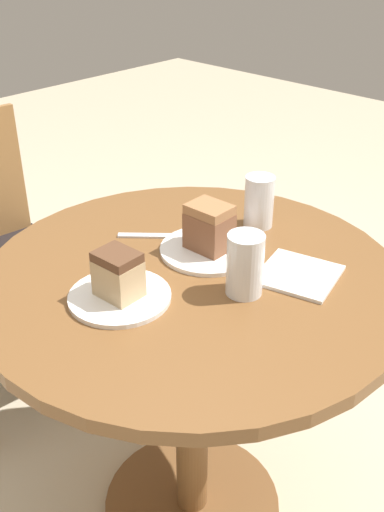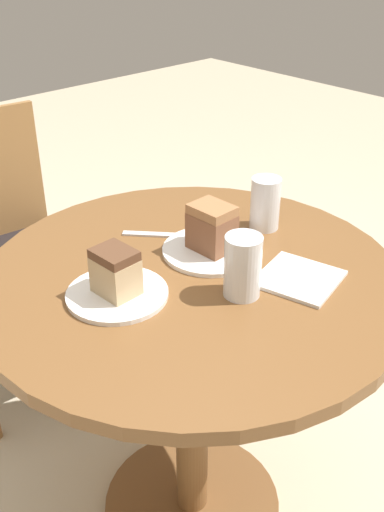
# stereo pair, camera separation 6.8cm
# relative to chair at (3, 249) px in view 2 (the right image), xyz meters

# --- Properties ---
(ground_plane) EXTENTS (8.00, 8.00, 0.00)m
(ground_plane) POSITION_rel_chair_xyz_m (0.04, -0.86, -0.47)
(ground_plane) COLOR beige
(table) EXTENTS (0.90, 0.90, 0.76)m
(table) POSITION_rel_chair_xyz_m (0.04, -0.86, 0.11)
(table) COLOR brown
(table) RESTS_ON ground_plane
(chair) EXTENTS (0.51, 0.52, 0.88)m
(chair) POSITION_rel_chair_xyz_m (0.00, 0.00, 0.00)
(chair) COLOR olive
(chair) RESTS_ON ground_plane
(plate_near) EXTENTS (0.22, 0.22, 0.01)m
(plate_near) POSITION_rel_chair_xyz_m (0.13, -0.83, 0.29)
(plate_near) COLOR white
(plate_near) RESTS_ON table
(plate_far) EXTENTS (0.20, 0.20, 0.01)m
(plate_far) POSITION_rel_chair_xyz_m (-0.13, -0.83, 0.29)
(plate_far) COLOR white
(plate_far) RESTS_ON table
(cake_slice_near) EXTENTS (0.08, 0.10, 0.10)m
(cake_slice_near) POSITION_rel_chair_xyz_m (0.13, -0.83, 0.35)
(cake_slice_near) COLOR brown
(cake_slice_near) RESTS_ON plate_near
(cake_slice_far) EXTENTS (0.07, 0.09, 0.09)m
(cake_slice_far) POSITION_rel_chair_xyz_m (-0.13, -0.83, 0.35)
(cake_slice_far) COLOR tan
(cake_slice_far) RESTS_ON plate_far
(glass_lemonade) EXTENTS (0.07, 0.07, 0.13)m
(glass_lemonade) POSITION_rel_chair_xyz_m (0.30, -0.83, 0.34)
(glass_lemonade) COLOR beige
(glass_lemonade) RESTS_ON table
(glass_water) EXTENTS (0.07, 0.07, 0.13)m
(glass_water) POSITION_rel_chair_xyz_m (0.05, -0.99, 0.35)
(glass_water) COLOR silver
(glass_water) RESTS_ON table
(napkin_stack) EXTENTS (0.19, 0.19, 0.01)m
(napkin_stack) POSITION_rel_chair_xyz_m (0.18, -1.03, 0.29)
(napkin_stack) COLOR silver
(napkin_stack) RESTS_ON table
(fork) EXTENTS (0.14, 0.15, 0.00)m
(fork) POSITION_rel_chair_xyz_m (0.09, -0.69, 0.29)
(fork) COLOR silver
(fork) RESTS_ON table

